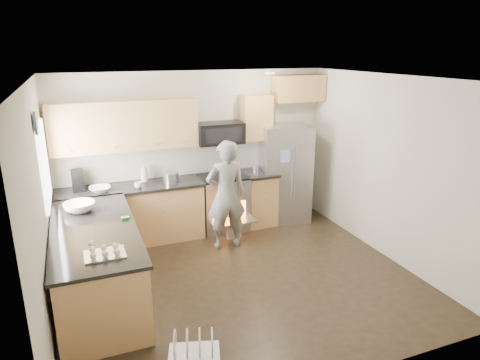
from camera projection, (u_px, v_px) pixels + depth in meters
name	position (u px, v px, depth m)	size (l,w,h in m)	color
ground	(240.00, 280.00, 5.66)	(4.50, 4.50, 0.00)	black
room_shell	(237.00, 157.00, 5.17)	(4.54, 4.04, 2.62)	beige
back_cabinet_run	(165.00, 179.00, 6.72)	(4.45, 0.64, 2.50)	tan
peninsula	(97.00, 263.00, 5.13)	(0.96, 2.36, 1.05)	tan
stove_range	(222.00, 190.00, 7.09)	(0.76, 0.97, 1.79)	#B7B7BC
refrigerator	(284.00, 173.00, 7.45)	(0.93, 0.78, 1.69)	#B7B7BC
person	(226.00, 195.00, 6.38)	(0.61, 0.40, 1.67)	gray
dish_rack	(194.00, 350.00, 4.21)	(0.60, 0.53, 0.31)	#B7B7BC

